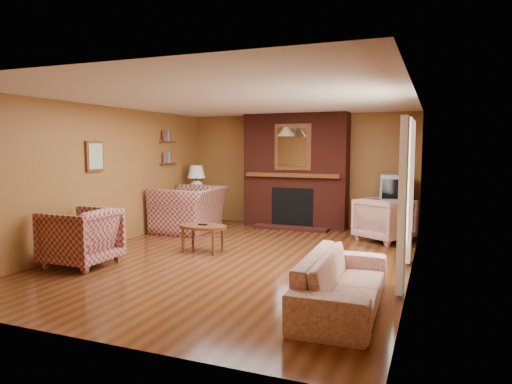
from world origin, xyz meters
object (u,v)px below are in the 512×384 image
at_px(table_lamp, 196,178).
at_px(floral_sofa, 343,282).
at_px(side_table, 197,209).
at_px(fireplace, 296,171).
at_px(plaid_loveseat, 189,209).
at_px(coffee_table, 203,229).
at_px(plaid_armchair, 81,237).
at_px(crt_tv, 395,188).
at_px(tv_stand, 394,218).
at_px(floral_armchair, 385,220).

bearing_deg(table_lamp, floral_sofa, -45.34).
relative_size(floral_sofa, side_table, 2.97).
height_order(fireplace, plaid_loveseat, fireplace).
relative_size(plaid_loveseat, coffee_table, 1.67).
height_order(plaid_armchair, crt_tv, crt_tv).
xyz_separation_m(floral_sofa, coffee_table, (-2.61, 1.74, 0.10)).
bearing_deg(fireplace, table_lamp, -165.71).
relative_size(plaid_loveseat, table_lamp, 2.14).
distance_m(side_table, crt_tv, 4.21).
bearing_deg(tv_stand, table_lamp, -176.70).
distance_m(fireplace, floral_armchair, 2.26).
distance_m(plaid_armchair, tv_stand, 5.69).
height_order(coffee_table, table_lamp, table_lamp).
distance_m(floral_armchair, crt_tv, 0.85).
distance_m(plaid_armchair, floral_armchair, 5.15).
bearing_deg(floral_armchair, side_table, 26.74).
bearing_deg(plaid_armchair, crt_tv, 134.86).
bearing_deg(table_lamp, coffee_table, -58.92).
bearing_deg(fireplace, floral_sofa, -67.48).
relative_size(plaid_armchair, table_lamp, 1.42).
height_order(plaid_loveseat, plaid_armchair, plaid_loveseat).
distance_m(plaid_armchair, crt_tv, 5.70).
bearing_deg(plaid_loveseat, table_lamp, -164.62).
height_order(plaid_loveseat, table_lamp, table_lamp).
bearing_deg(coffee_table, side_table, 121.08).
bearing_deg(crt_tv, floral_sofa, -91.96).
height_order(plaid_armchair, floral_sofa, plaid_armchair).
height_order(floral_sofa, coffee_table, floral_sofa).
xyz_separation_m(coffee_table, tv_stand, (2.76, 2.65, -0.05)).
height_order(plaid_armchair, tv_stand, plaid_armchair).
height_order(floral_sofa, crt_tv, crt_tv).
bearing_deg(coffee_table, floral_sofa, -33.72).
height_order(plaid_loveseat, side_table, plaid_loveseat).
relative_size(floral_sofa, coffee_table, 2.36).
bearing_deg(floral_armchair, table_lamp, 26.74).
bearing_deg(side_table, plaid_loveseat, -71.68).
bearing_deg(floral_armchair, plaid_armchair, 72.19).
xyz_separation_m(fireplace, plaid_loveseat, (-1.85, -1.29, -0.74)).
bearing_deg(plaid_armchair, floral_armchair, 130.56).
bearing_deg(crt_tv, plaid_loveseat, -164.25).
xyz_separation_m(floral_sofa, crt_tv, (0.15, 4.39, 0.63)).
distance_m(table_lamp, crt_tv, 4.17).
bearing_deg(floral_sofa, plaid_armchair, 83.00).
xyz_separation_m(fireplace, floral_sofa, (1.90, -4.58, -0.90)).
relative_size(table_lamp, crt_tv, 1.02).
height_order(tv_stand, crt_tv, crt_tv).
distance_m(floral_sofa, tv_stand, 4.40).
relative_size(plaid_armchair, crt_tv, 1.45).
bearing_deg(table_lamp, tv_stand, 4.82).
height_order(plaid_armchair, coffee_table, plaid_armchair).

